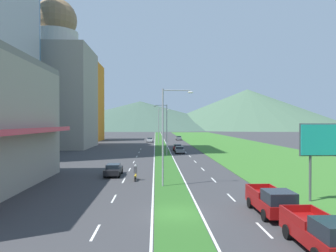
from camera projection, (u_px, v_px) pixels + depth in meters
name	position (u px, v px, depth m)	size (l,w,h in m)	color
ground_plane	(177.00, 214.00, 22.32)	(600.00, 600.00, 0.00)	#38383A
grass_median	(161.00, 147.00, 82.27)	(3.20, 240.00, 0.06)	#2D6023
grass_verge_right	(238.00, 147.00, 83.09)	(24.00, 240.00, 0.06)	#387028
lane_dash_left_2	(95.00, 232.00, 18.57)	(0.16, 2.80, 0.01)	silver
lane_dash_left_3	(114.00, 199.00, 26.80)	(0.16, 2.80, 0.01)	silver
lane_dash_left_4	(124.00, 181.00, 35.02)	(0.16, 2.80, 0.01)	silver
lane_dash_left_5	(130.00, 170.00, 43.24)	(0.16, 2.80, 0.01)	silver
lane_dash_left_6	(134.00, 162.00, 51.46)	(0.16, 2.80, 0.01)	silver
lane_dash_left_7	(137.00, 157.00, 59.68)	(0.16, 2.80, 0.01)	silver
lane_dash_left_8	(139.00, 152.00, 67.90)	(0.16, 2.80, 0.01)	silver
lane_dash_left_9	(141.00, 149.00, 76.12)	(0.16, 2.80, 0.01)	silver
lane_dash_right_2	(264.00, 230.00, 18.98)	(0.16, 2.80, 0.01)	silver
lane_dash_right_3	(231.00, 197.00, 27.21)	(0.16, 2.80, 0.01)	silver
lane_dash_right_4	(214.00, 180.00, 35.43)	(0.16, 2.80, 0.01)	silver
lane_dash_right_5	(203.00, 169.00, 43.65)	(0.16, 2.80, 0.01)	silver
lane_dash_right_6	(195.00, 162.00, 51.87)	(0.16, 2.80, 0.01)	silver
lane_dash_right_7	(190.00, 156.00, 60.09)	(0.16, 2.80, 0.01)	silver
lane_dash_right_8	(186.00, 152.00, 68.31)	(0.16, 2.80, 0.01)	silver
lane_dash_right_9	(182.00, 149.00, 76.53)	(0.16, 2.80, 0.01)	silver
edge_line_median_left	(155.00, 147.00, 82.20)	(0.16, 240.00, 0.01)	silver
edge_line_median_right	(168.00, 147.00, 82.34)	(0.16, 240.00, 0.01)	silver
domed_building	(56.00, 86.00, 80.71)	(18.21, 18.21, 38.48)	#9E9384
midrise_colored	(83.00, 103.00, 111.56)	(12.82, 12.82, 27.10)	orange
hill_far_left	(34.00, 115.00, 289.95)	(143.62, 143.62, 27.54)	#47664C
hill_far_center	(140.00, 115.00, 313.65)	(207.04, 207.04, 27.72)	#3D5647
hill_far_right	(247.00, 109.00, 311.48)	(198.65, 198.65, 39.50)	#47664C
street_lamp_near	(166.00, 130.00, 31.81)	(3.21, 0.42, 10.01)	#99999E
street_lamp_mid	(166.00, 127.00, 61.30)	(2.67, 0.41, 10.07)	#99999E
street_lamp_far	(160.00, 124.00, 90.79)	(2.98, 0.32, 10.59)	#99999E
billboard_roadside	(333.00, 143.00, 25.69)	(5.68, 0.28, 6.49)	#4C4C51
car_0	(179.00, 138.00, 114.68)	(2.01, 4.27, 1.52)	slate
car_1	(178.00, 147.00, 72.22)	(2.03, 4.40, 1.47)	maroon
car_2	(113.00, 170.00, 38.36)	(1.98, 4.66, 1.44)	black
car_3	(150.00, 140.00, 103.07)	(1.94, 4.23, 1.47)	silver
car_4	(179.00, 150.00, 66.13)	(1.94, 4.48, 1.46)	slate
pickup_truck_0	(322.00, 234.00, 15.64)	(2.18, 5.40, 2.00)	maroon
pickup_truck_1	(272.00, 201.00, 21.99)	(2.18, 5.40, 2.00)	maroon
motorcycle_rider	(135.00, 174.00, 35.21)	(0.36, 2.00, 1.80)	black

